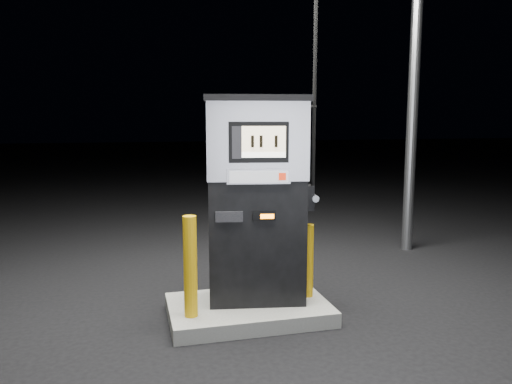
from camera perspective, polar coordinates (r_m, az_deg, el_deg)
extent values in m
plane|color=black|center=(5.24, -0.87, -14.07)|extent=(80.00, 80.00, 0.00)
cube|color=slate|center=(5.21, -0.87, -13.31)|extent=(1.60, 1.00, 0.15)
cylinder|color=gray|center=(7.88, 17.50, 9.81)|extent=(0.16, 0.16, 4.50)
cube|color=black|center=(5.11, 0.02, -5.44)|extent=(1.03, 0.70, 1.26)
cube|color=silver|center=(4.97, 0.02, 5.91)|extent=(1.06, 0.73, 0.75)
cube|color=black|center=(4.97, 0.02, 10.61)|extent=(1.10, 0.77, 0.06)
cube|color=black|center=(4.68, 0.32, 5.70)|extent=(0.56, 0.12, 0.38)
cube|color=beige|center=(4.67, 0.90, 6.06)|extent=(0.41, 0.07, 0.24)
cube|color=white|center=(4.67, 0.89, 4.27)|extent=(0.41, 0.07, 0.05)
cube|color=silver|center=(4.70, 0.32, 1.77)|extent=(0.60, 0.13, 0.14)
cube|color=#A1A3A9|center=(4.69, 0.34, 1.75)|extent=(0.55, 0.10, 0.11)
cube|color=red|center=(4.71, 3.02, 1.77)|extent=(0.07, 0.01, 0.07)
cube|color=black|center=(4.77, 0.91, -2.78)|extent=(0.22, 0.06, 0.09)
cube|color=orange|center=(4.76, 1.29, -2.81)|extent=(0.13, 0.03, 0.05)
cube|color=black|center=(4.75, -3.08, -2.85)|extent=(0.26, 0.07, 0.10)
cube|color=black|center=(5.10, 5.95, -0.61)|extent=(0.13, 0.20, 0.25)
cylinder|color=gray|center=(5.11, 6.61, -0.60)|extent=(0.11, 0.23, 0.07)
cylinder|color=black|center=(5.07, 6.83, 18.40)|extent=(0.04, 0.04, 3.12)
cylinder|color=#D69E0B|center=(4.74, -7.52, -8.46)|extent=(0.16, 0.16, 0.96)
cylinder|color=#D69E0B|center=(5.27, 6.02, -7.81)|extent=(0.12, 0.12, 0.77)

